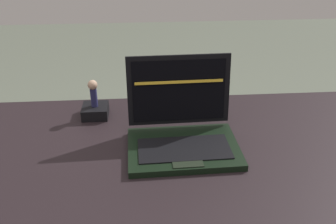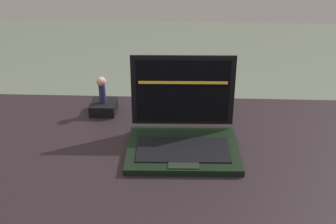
% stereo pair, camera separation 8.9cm
% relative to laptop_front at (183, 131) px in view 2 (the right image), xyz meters
% --- Properties ---
extents(desk, '(1.54, 0.77, 0.72)m').
position_rel_laptop_front_xyz_m(desk, '(0.08, -0.10, -0.12)').
color(desk, black).
rests_on(desk, ground).
extents(laptop_front, '(0.29, 0.23, 0.22)m').
position_rel_laptop_front_xyz_m(laptop_front, '(0.00, 0.00, 0.00)').
color(laptop_front, black).
rests_on(laptop_front, desk).
extents(figurine_stand, '(0.08, 0.08, 0.03)m').
position_rel_laptop_front_xyz_m(figurine_stand, '(-0.24, 0.17, -0.03)').
color(figurine_stand, black).
rests_on(figurine_stand, desk).
extents(figurine, '(0.03, 0.03, 0.08)m').
position_rel_laptop_front_xyz_m(figurine, '(-0.24, 0.17, 0.04)').
color(figurine, navy).
rests_on(figurine, figurine_stand).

